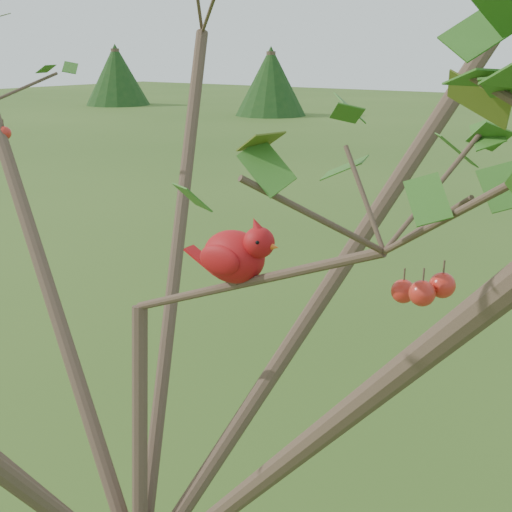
{
  "coord_description": "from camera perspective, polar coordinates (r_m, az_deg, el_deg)",
  "views": [
    {
      "loc": [
        0.94,
        -0.84,
        2.5
      ],
      "look_at": [
        0.29,
        0.08,
        2.14
      ],
      "focal_mm": 45.0,
      "sensor_mm": 36.0,
      "label": 1
    }
  ],
  "objects": [
    {
      "name": "cardinal",
      "position": [
        1.21,
        -1.71,
        0.13
      ],
      "size": [
        0.21,
        0.11,
        0.15
      ],
      "rotation": [
        0.0,
        0.0,
        0.04
      ],
      "color": "red",
      "rests_on": "ground"
    },
    {
      "name": "crabapple_tree",
      "position": [
        1.28,
        -12.28,
        0.25
      ],
      "size": [
        2.35,
        2.05,
        2.95
      ],
      "color": "#3A2A1F",
      "rests_on": "ground"
    }
  ]
}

